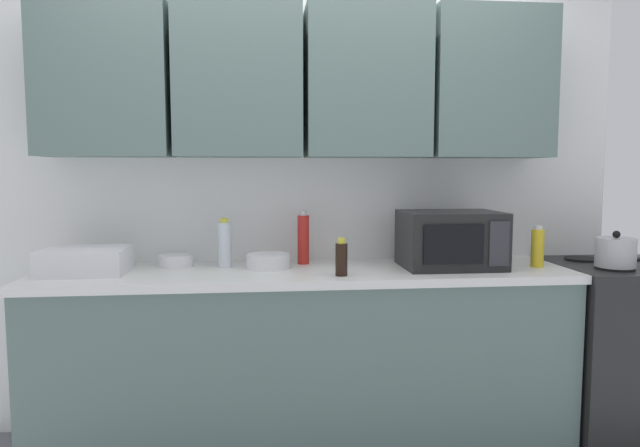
% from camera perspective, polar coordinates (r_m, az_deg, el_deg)
% --- Properties ---
extents(wall_back_with_cabinets, '(3.46, 0.38, 2.60)m').
position_cam_1_polar(wall_back_with_cabinets, '(2.94, -1.85, 9.25)').
color(wall_back_with_cabinets, white).
rests_on(wall_back_with_cabinets, ground_plane).
extents(counter_run, '(2.59, 0.63, 0.90)m').
position_cam_1_polar(counter_run, '(2.86, -1.43, -13.59)').
color(counter_run, slate).
rests_on(counter_run, ground_plane).
extents(stove_range, '(0.76, 0.64, 0.91)m').
position_cam_1_polar(stove_range, '(3.41, 28.67, -11.10)').
color(stove_range, black).
rests_on(stove_range, ground_plane).
extents(kettle, '(0.19, 0.19, 0.18)m').
position_cam_1_polar(kettle, '(3.09, 27.99, -2.61)').
color(kettle, '#B2B2B7').
rests_on(kettle, stove_range).
extents(microwave, '(0.48, 0.37, 0.28)m').
position_cam_1_polar(microwave, '(2.86, 13.21, -1.60)').
color(microwave, black).
rests_on(microwave, counter_run).
extents(dish_rack, '(0.38, 0.30, 0.12)m').
position_cam_1_polar(dish_rack, '(2.85, -22.85, -3.52)').
color(dish_rack, silver).
rests_on(dish_rack, counter_run).
extents(bottle_yellow_mustard, '(0.06, 0.06, 0.21)m').
position_cam_1_polar(bottle_yellow_mustard, '(3.00, 21.36, -2.28)').
color(bottle_yellow_mustard, gold).
rests_on(bottle_yellow_mustard, counter_run).
extents(bottle_red_sauce, '(0.06, 0.06, 0.28)m').
position_cam_1_polar(bottle_red_sauce, '(2.88, -1.77, -1.59)').
color(bottle_red_sauce, red).
rests_on(bottle_red_sauce, counter_run).
extents(bottle_soy_dark, '(0.06, 0.06, 0.17)m').
position_cam_1_polar(bottle_soy_dark, '(2.56, 2.21, -3.60)').
color(bottle_soy_dark, black).
rests_on(bottle_soy_dark, counter_run).
extents(bottle_clear_tall, '(0.07, 0.07, 0.25)m').
position_cam_1_polar(bottle_clear_tall, '(2.83, -9.73, -2.09)').
color(bottle_clear_tall, silver).
rests_on(bottle_clear_tall, counter_run).
extents(bowl_ceramic_small, '(0.17, 0.17, 0.06)m').
position_cam_1_polar(bowl_ceramic_small, '(2.91, -14.52, -3.67)').
color(bowl_ceramic_small, silver).
rests_on(bowl_ceramic_small, counter_run).
extents(bowl_mixing_large, '(0.22, 0.22, 0.07)m').
position_cam_1_polar(bowl_mixing_large, '(2.78, -5.31, -3.85)').
color(bowl_mixing_large, silver).
rests_on(bowl_mixing_large, counter_run).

